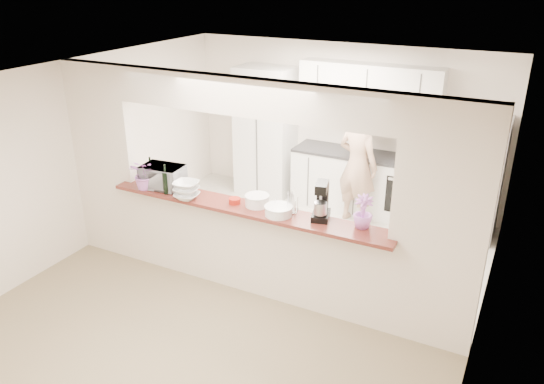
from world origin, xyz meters
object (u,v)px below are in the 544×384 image
Objects in this scene: refrigerator at (473,178)px; person at (358,166)px; toaster_oven at (163,177)px; stand_mixer at (322,202)px.

refrigerator is 1.58m from person.
stand_mixer reaches higher than toaster_oven.
stand_mixer is (-1.20, -2.59, 0.42)m from refrigerator.
refrigerator is 2.88m from stand_mixer.
refrigerator is at bearing 34.04° from toaster_oven.
person is at bearing 48.64° from toaster_oven.
stand_mixer is (2.00, 0.08, 0.05)m from toaster_oven.
person reaches higher than refrigerator.
person is (-1.54, -0.35, 0.03)m from refrigerator.
stand_mixer is at bearing 116.16° from person.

